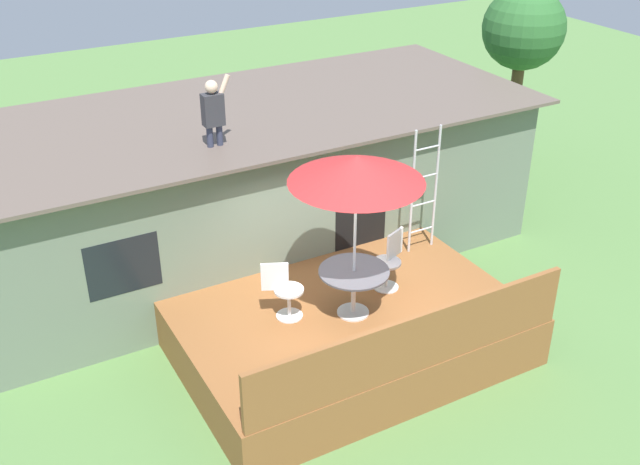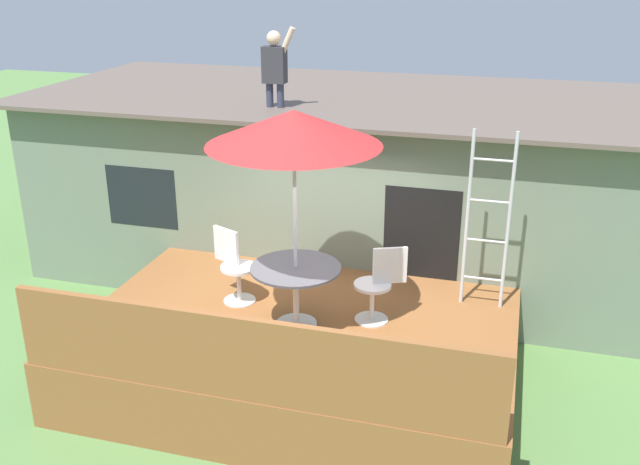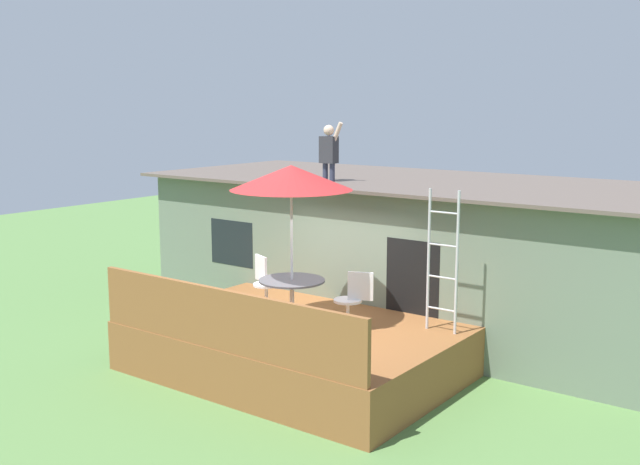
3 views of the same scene
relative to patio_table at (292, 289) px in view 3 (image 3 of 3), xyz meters
The scene contains 10 objects.
ground_plane 1.39m from the patio_table, 94.31° to the left, with size 40.00×40.00×0.00m, color #567F42.
house 3.72m from the patio_table, 90.14° to the left, with size 10.50×4.50×2.83m.
deck 0.99m from the patio_table, 94.31° to the left, with size 5.04×3.46×0.80m, color brown.
deck_railing 1.56m from the patio_table, 90.33° to the right, with size 4.94×0.08×0.90m, color brown.
patio_table is the anchor object (origin of this frame).
patio_umbrella 1.76m from the patio_table, ahead, with size 1.90×1.90×2.54m.
step_ladder 2.38m from the patio_table, 29.00° to the left, with size 0.52×0.04×2.20m.
person_figure 3.37m from the patio_table, 113.34° to the left, with size 0.47×0.20×1.11m.
patio_chair_left 1.03m from the patio_table, 155.86° to the left, with size 0.59×0.44×0.92m.
patio_chair_right 0.98m from the patio_table, 23.33° to the left, with size 0.60×0.44×0.92m.
Camera 3 is at (7.22, -9.08, 4.26)m, focal length 42.23 mm.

